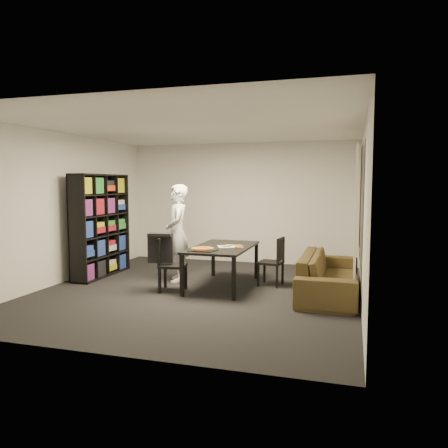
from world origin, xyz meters
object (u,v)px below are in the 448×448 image
(bookshelf, at_px, (101,225))
(person, at_px, (177,233))
(dining_table, at_px, (222,250))
(chair_left, at_px, (168,261))
(sofa, at_px, (329,274))
(pepperoni_pizza, at_px, (203,249))
(baking_tray, at_px, (203,250))
(chair_right, at_px, (275,258))

(bookshelf, height_order, person, bookshelf)
(bookshelf, xyz_separation_m, dining_table, (2.44, -0.22, -0.32))
(chair_left, xyz_separation_m, sofa, (2.51, 0.51, -0.18))
(chair_left, height_order, pepperoni_pizza, chair_left)
(baking_tray, bearing_deg, pepperoni_pizza, 125.73)
(chair_left, xyz_separation_m, chair_right, (1.59, 0.85, -0.02))
(dining_table, relative_size, chair_left, 1.90)
(person, bearing_deg, bookshelf, -114.22)
(bookshelf, distance_m, pepperoni_pizza, 2.40)
(chair_right, xyz_separation_m, pepperoni_pizza, (-1.00, -0.84, 0.24))
(bookshelf, height_order, baking_tray, bookshelf)
(chair_left, distance_m, sofa, 2.56)
(bookshelf, xyz_separation_m, sofa, (4.18, -0.23, -0.63))
(bookshelf, xyz_separation_m, pepperoni_pizza, (2.27, -0.73, -0.24))
(pepperoni_pizza, bearing_deg, sofa, 14.70)
(dining_table, bearing_deg, pepperoni_pizza, -108.27)
(chair_left, distance_m, pepperoni_pizza, 0.63)
(chair_right, xyz_separation_m, person, (-1.72, -0.14, 0.39))
(chair_right, relative_size, pepperoni_pizza, 2.36)
(baking_tray, xyz_separation_m, pepperoni_pizza, (-0.01, 0.02, 0.02))
(chair_left, relative_size, pepperoni_pizza, 2.48)
(baking_tray, bearing_deg, person, 135.27)
(chair_right, relative_size, baking_tray, 2.06)
(bookshelf, height_order, chair_right, bookshelf)
(baking_tray, bearing_deg, bookshelf, 161.84)
(chair_left, distance_m, chair_right, 1.81)
(chair_left, relative_size, person, 0.51)
(sofa, bearing_deg, chair_left, 101.46)
(pepperoni_pizza, xyz_separation_m, sofa, (1.91, 0.50, -0.39))
(chair_left, xyz_separation_m, pepperoni_pizza, (0.59, 0.01, 0.22))
(dining_table, xyz_separation_m, chair_left, (-0.76, -0.52, -0.13))
(person, bearing_deg, baking_tray, 21.91)
(sofa, bearing_deg, person, 85.54)
(chair_right, height_order, person, person)
(person, xyz_separation_m, sofa, (2.63, -0.21, -0.54))
(sofa, bearing_deg, chair_right, 69.49)
(baking_tray, height_order, sofa, baking_tray)
(bookshelf, bearing_deg, person, -0.86)
(person, relative_size, baking_tray, 4.28)
(chair_left, bearing_deg, person, 0.56)
(dining_table, xyz_separation_m, person, (-0.89, 0.20, 0.23))
(baking_tray, bearing_deg, chair_left, 178.86)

